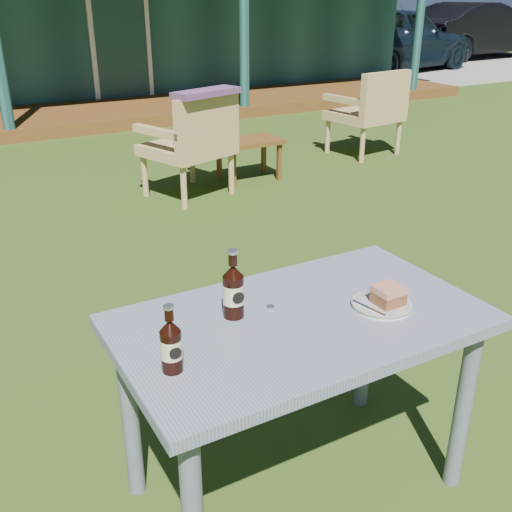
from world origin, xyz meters
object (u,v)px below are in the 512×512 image
plate (382,304)px  armchair_right (371,108)px  side_table (249,145)px  cafe_table (300,343)px  armchair_left (194,140)px  car_near (395,39)px  car_far (476,31)px  cola_bottle_far (171,345)px  cola_bottle_near (233,290)px  cake_slice (389,295)px

plate → armchair_right: armchair_right is taller
side_table → cafe_table: bearing=-116.3°
armchair_left → side_table: 0.73m
car_near → armchair_right: size_ratio=4.57×
cafe_table → side_table: (1.76, 3.56, -0.28)m
car_far → cola_bottle_far: size_ratio=21.34×
cola_bottle_far → plate: bearing=0.0°
cola_bottle_near → armchair_left: size_ratio=0.26×
car_near → car_far: 4.17m
cake_slice → cola_bottle_near: (-0.48, 0.20, 0.05)m
armchair_left → armchair_right: (2.31, 0.42, 0.01)m
cafe_table → cola_bottle_near: (-0.19, 0.11, 0.19)m
cola_bottle_near → cola_bottle_far: bearing=-147.1°
armchair_right → cafe_table: bearing=-132.1°
plate → cola_bottle_far: (-0.75, -0.00, 0.07)m
cake_slice → side_table: 3.96m
armchair_right → side_table: bearing=-173.2°
cola_bottle_near → armchair_right: size_ratio=0.25×
cola_bottle_near → armchair_left: 3.48m
plate → cola_bottle_near: cola_bottle_near is taller
plate → car_near: bearing=48.4°
car_near → cake_slice: 12.87m
cafe_table → cake_slice: size_ratio=13.04×
cake_slice → armchair_right: bearing=51.0°
side_table → armchair_left: bearing=-161.1°
plate → cake_slice: 0.04m
cake_slice → cola_bottle_near: bearing=157.4°
car_near → cafe_table: 13.00m
plate → armchair_left: bearing=76.5°
cola_bottle_near → armchair_right: bearing=45.5°
cake_slice → armchair_left: 3.52m
cola_bottle_near → car_far: bearing=39.4°
car_near → armchair_left: (-7.73, -6.22, -0.21)m
car_far → cola_bottle_near: car_far is taller
cake_slice → side_table: (1.48, 3.65, -0.42)m
cola_bottle_far → armchair_right: (3.87, 3.83, -0.28)m
cola_bottle_far → car_far: bearing=39.3°
car_near → armchair_left: 9.92m
car_far → armchair_right: size_ratio=4.73×
plate → cola_bottle_far: bearing=-180.0°
cola_bottle_near → side_table: bearing=60.5°
cafe_table → cola_bottle_far: (-0.48, -0.08, 0.18)m
car_near → cola_bottle_far: (-9.30, -9.63, 0.08)m
car_near → car_far: same height
car_far → plate: 16.58m
plate → side_table: bearing=67.7°
car_far → cola_bottle_near: bearing=125.4°
car_far → cola_bottle_far: 17.15m
cola_bottle_near → side_table: size_ratio=0.39×
cola_bottle_far → side_table: cola_bottle_far is taller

